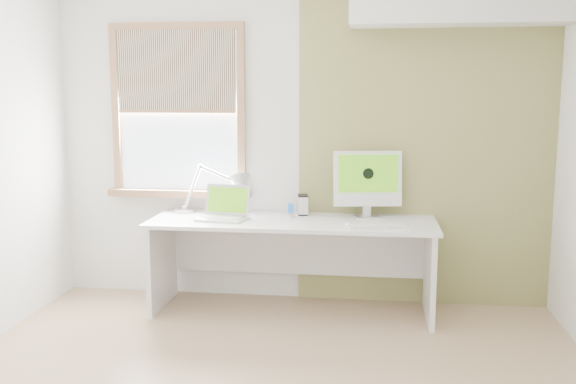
% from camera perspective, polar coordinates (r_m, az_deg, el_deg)
% --- Properties ---
extents(room, '(4.04, 3.54, 2.64)m').
position_cam_1_polar(room, '(3.45, -2.28, 2.26)').
color(room, tan).
rests_on(room, ground).
extents(accent_wall, '(2.00, 0.02, 2.60)m').
position_cam_1_polar(accent_wall, '(5.15, 12.17, 4.25)').
color(accent_wall, olive).
rests_on(accent_wall, room).
extents(window, '(1.20, 0.14, 1.42)m').
position_cam_1_polar(window, '(5.33, -9.85, 7.11)').
color(window, '#8B6243').
rests_on(window, room).
extents(desk, '(2.20, 0.70, 0.73)m').
position_cam_1_polar(desk, '(4.99, 0.46, -4.59)').
color(desk, white).
rests_on(desk, room).
extents(desk_lamp, '(0.70, 0.28, 0.40)m').
position_cam_1_polar(desk_lamp, '(5.12, -5.21, 0.32)').
color(desk_lamp, silver).
rests_on(desk_lamp, desk).
extents(laptop, '(0.40, 0.34, 0.25)m').
position_cam_1_polar(laptop, '(4.96, -5.73, -1.66)').
color(laptop, silver).
rests_on(laptop, desk).
extents(phone_dock, '(0.08, 0.08, 0.12)m').
position_cam_1_polar(phone_dock, '(4.99, 0.25, -1.88)').
color(phone_dock, silver).
rests_on(phone_dock, desk).
extents(external_drive, '(0.10, 0.14, 0.16)m').
position_cam_1_polar(external_drive, '(5.09, 1.33, -1.15)').
color(external_drive, silver).
rests_on(external_drive, desk).
extents(imac, '(0.54, 0.21, 0.52)m').
position_cam_1_polar(imac, '(5.02, 7.14, 1.08)').
color(imac, silver).
rests_on(imac, desk).
extents(keyboard, '(0.45, 0.19, 0.02)m').
position_cam_1_polar(keyboard, '(4.67, 8.16, -3.04)').
color(keyboard, white).
rests_on(keyboard, desk).
extents(mouse, '(0.06, 0.09, 0.03)m').
position_cam_1_polar(mouse, '(4.70, 5.48, -2.87)').
color(mouse, white).
rests_on(mouse, desk).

